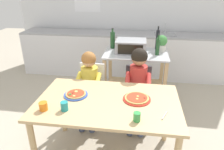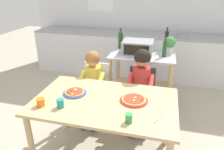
% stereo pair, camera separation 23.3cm
% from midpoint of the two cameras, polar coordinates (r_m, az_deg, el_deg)
% --- Properties ---
extents(ground_plane, '(11.01, 11.01, 0.00)m').
position_cam_midpoint_polar(ground_plane, '(3.45, 5.29, -8.40)').
color(ground_plane, '#B7AD99').
extents(back_wall_tiled, '(4.81, 0.14, 2.70)m').
position_cam_midpoint_polar(back_wall_tiled, '(4.65, 9.58, 17.61)').
color(back_wall_tiled, silver).
rests_on(back_wall_tiled, ground).
extents(kitchen_counter, '(4.33, 0.60, 1.09)m').
position_cam_midpoint_polar(kitchen_counter, '(4.44, 8.32, 5.38)').
color(kitchen_counter, silver).
rests_on(kitchen_counter, ground).
extents(kitchen_island_cart, '(0.95, 0.63, 0.86)m').
position_cam_midpoint_polar(kitchen_island_cart, '(3.28, 10.05, 0.92)').
color(kitchen_island_cart, '#B7BABF').
rests_on(kitchen_island_cart, ground).
extents(toaster_oven, '(0.45, 0.37, 0.19)m').
position_cam_midpoint_polar(toaster_oven, '(3.18, 9.14, 7.51)').
color(toaster_oven, '#999BA0').
rests_on(toaster_oven, kitchen_island_cart).
extents(bottle_clear_vinegar, '(0.06, 0.06, 0.31)m').
position_cam_midpoint_polar(bottle_clear_vinegar, '(3.10, 16.21, 6.94)').
color(bottle_clear_vinegar, '#1E4723').
rests_on(bottle_clear_vinegar, kitchen_island_cart).
extents(bottle_tall_green_wine, '(0.08, 0.08, 0.32)m').
position_cam_midpoint_polar(bottle_tall_green_wine, '(3.39, 4.32, 9.43)').
color(bottle_tall_green_wine, '#1E4723').
rests_on(bottle_tall_green_wine, kitchen_island_cart).
extents(bottle_dark_olive_oil, '(0.05, 0.05, 0.36)m').
position_cam_midpoint_polar(bottle_dark_olive_oil, '(3.39, 16.42, 8.91)').
color(bottle_dark_olive_oil, black).
rests_on(bottle_dark_olive_oil, kitchen_island_cart).
extents(potted_herb_plant, '(0.17, 0.17, 0.25)m').
position_cam_midpoint_polar(potted_herb_plant, '(3.27, 17.38, 7.86)').
color(potted_herb_plant, beige).
rests_on(potted_herb_plant, kitchen_island_cart).
extents(dining_table, '(1.44, 0.88, 0.75)m').
position_cam_midpoint_polar(dining_table, '(2.19, 1.11, -9.04)').
color(dining_table, tan).
rests_on(dining_table, ground).
extents(dining_chair_left, '(0.36, 0.36, 0.81)m').
position_cam_midpoint_polar(dining_chair_left, '(2.95, -2.33, -3.52)').
color(dining_chair_left, silver).
rests_on(dining_chair_left, ground).
extents(dining_chair_right, '(0.36, 0.36, 0.81)m').
position_cam_midpoint_polar(dining_chair_right, '(2.86, 10.13, -4.88)').
color(dining_chair_right, '#333338').
rests_on(dining_chair_right, ground).
extents(child_in_yellow_shirt, '(0.32, 0.42, 1.02)m').
position_cam_midpoint_polar(child_in_yellow_shirt, '(2.77, -3.10, -1.34)').
color(child_in_yellow_shirt, '#424C6B').
rests_on(child_in_yellow_shirt, ground).
extents(child_in_red_shirt, '(0.32, 0.42, 1.09)m').
position_cam_midpoint_polar(child_in_red_shirt, '(2.65, 10.27, -1.69)').
color(child_in_red_shirt, '#424C6B').
rests_on(child_in_red_shirt, ground).
extents(pizza_plate_blue_rimmed, '(0.25, 0.25, 0.03)m').
position_cam_midpoint_polar(pizza_plate_blue_rimmed, '(2.27, -7.21, -4.76)').
color(pizza_plate_blue_rimmed, '#3356B7').
rests_on(pizza_plate_blue_rimmed, dining_table).
extents(pizza_plate_red_rimmed, '(0.28, 0.28, 0.03)m').
position_cam_midpoint_polar(pizza_plate_red_rimmed, '(2.15, 9.09, -6.73)').
color(pizza_plate_red_rimmed, red).
rests_on(pizza_plate_red_rimmed, dining_table).
extents(drinking_cup_teal, '(0.07, 0.07, 0.09)m').
position_cam_midpoint_polar(drinking_cup_teal, '(2.04, -10.66, -7.61)').
color(drinking_cup_teal, teal).
rests_on(drinking_cup_teal, dining_table).
extents(drinking_cup_green, '(0.06, 0.06, 0.08)m').
position_cam_midpoint_polar(drinking_cup_green, '(1.83, 8.31, -11.62)').
color(drinking_cup_green, green).
rests_on(drinking_cup_green, dining_table).
extents(drinking_cup_orange, '(0.08, 0.08, 0.08)m').
position_cam_midpoint_polar(drinking_cup_orange, '(2.11, -15.80, -7.18)').
color(drinking_cup_orange, orange).
rests_on(drinking_cup_orange, dining_table).
extents(serving_spoon, '(0.07, 0.13, 0.01)m').
position_cam_midpoint_polar(serving_spoon, '(1.94, 15.99, -11.37)').
color(serving_spoon, '#B7BABF').
rests_on(serving_spoon, dining_table).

